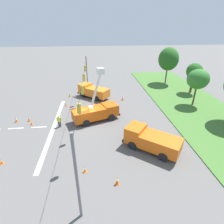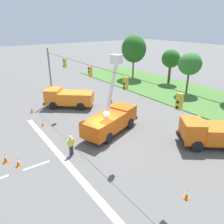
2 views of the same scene
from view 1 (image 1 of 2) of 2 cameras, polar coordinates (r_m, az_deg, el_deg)
The scene contains 20 objects.
ground_plane at distance 24.62m, azimuth -8.35°, elevation -4.10°, with size 200.00×200.00×0.00m, color #605E5B.
grass_verge at distance 29.64m, azimuth 28.94°, elevation -1.71°, with size 56.00×12.00×0.10m, color #477533.
lane_markings at distance 25.64m, azimuth -21.64°, elevation -4.54°, with size 17.60×15.25×0.01m.
signal_gantry at distance 22.68m, azimuth -9.12°, elevation 5.94°, with size 26.20×0.33×7.20m.
tree_far_west at distance 42.57m, azimuth 17.95°, elevation 16.11°, with size 4.94×4.34×8.10m.
tree_west at distance 38.11m, azimuth 25.31°, elevation 11.83°, with size 3.31×2.94×5.94m.
tree_centre at distance 31.99m, azimuth 26.29°, elevation 9.56°, with size 3.29×3.53×6.18m.
utility_truck_bucket_lift at distance 24.98m, azimuth -5.24°, elevation 0.22°, with size 4.36×7.04×7.46m.
utility_truck_support_near at distance 33.30m, azimuth -6.21°, elevation 6.81°, with size 5.69×6.16×2.36m.
utility_truck_support_far at distance 19.71m, azimuth 12.61°, elevation -8.83°, with size 5.67×6.26×2.34m.
road_worker at distance 24.42m, azimuth -16.92°, elevation -2.64°, with size 0.31×0.64×1.77m.
traffic_cone_foreground_left at distance 32.20m, azimuth 3.54°, elevation 4.58°, with size 0.36×0.36×0.81m.
traffic_cone_foreground_right at distance 28.36m, azimuth -28.84°, elevation -2.14°, with size 0.36×0.36×0.80m.
traffic_cone_mid_left at distance 17.45m, azimuth -8.87°, elevation -18.07°, with size 0.36×0.36×0.60m.
traffic_cone_near_bucket at distance 30.79m, azimuth -14.82°, elevation 2.38°, with size 0.36×0.36×0.59m.
traffic_cone_lane_edge_a at distance 26.64m, azimuth -24.80°, elevation -3.18°, with size 0.36×0.36×0.67m.
traffic_cone_lane_edge_b at distance 16.21m, azimuth 1.71°, elevation -21.47°, with size 0.36×0.36×0.81m.
traffic_cone_far_left at distance 21.17m, azimuth -32.42°, elevation -13.45°, with size 0.36×0.36×0.59m.
traffic_cone_far_right at distance 34.67m, azimuth -13.66°, elevation 5.45°, with size 0.36×0.36×0.76m.
traffic_cone_centre_line at distance 27.76m, azimuth -25.51°, elevation -2.03°, with size 0.36×0.36×0.74m.
Camera 1 is at (21.19, 1.40, 12.47)m, focal length 28.00 mm.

